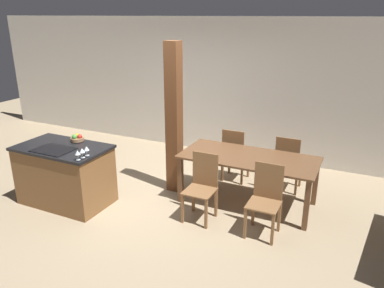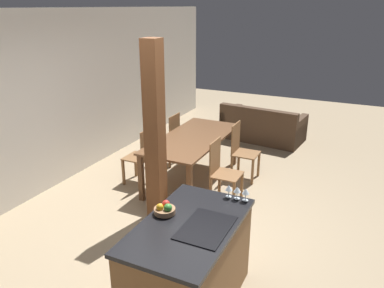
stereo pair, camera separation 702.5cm
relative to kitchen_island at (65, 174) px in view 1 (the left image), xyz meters
name	(u,v)px [view 1 (the left image)]	position (x,y,z in m)	size (l,w,h in m)	color
ground_plane	(152,200)	(1.14, 0.60, -0.45)	(16.00, 16.00, 0.00)	#9E896B
wall_back	(214,87)	(1.14, 3.11, 0.90)	(11.20, 0.08, 2.70)	silver
kitchen_island	(65,174)	(0.00, 0.00, 0.00)	(1.36, 0.81, 0.91)	brown
fruit_bowl	(77,138)	(0.05, 0.27, 0.50)	(0.20, 0.20, 0.11)	#99704C
wine_glass_near	(78,153)	(0.60, -0.33, 0.56)	(0.07, 0.07, 0.13)	silver
wine_glass_middle	(82,151)	(0.60, -0.24, 0.56)	(0.07, 0.07, 0.13)	silver
wine_glass_far	(87,149)	(0.60, -0.15, 0.56)	(0.07, 0.07, 0.13)	silver
dining_table	(248,162)	(2.50, 1.15, 0.21)	(2.00, 0.92, 0.76)	brown
dining_chair_near_left	(202,186)	(2.05, 0.47, 0.03)	(0.40, 0.40, 0.94)	brown
dining_chair_near_right	(265,199)	(2.94, 0.47, 0.03)	(0.40, 0.40, 0.94)	brown
dining_chair_far_left	(235,154)	(2.05, 1.83, 0.03)	(0.40, 0.40, 0.94)	brown
dining_chair_far_right	(288,163)	(2.94, 1.83, 0.03)	(0.40, 0.40, 0.94)	brown
timber_post	(174,119)	(1.28, 1.11, 0.73)	(0.21, 0.21, 2.38)	brown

